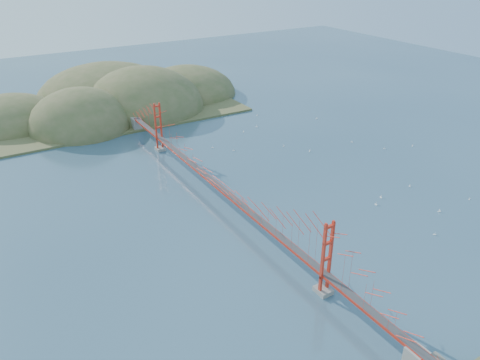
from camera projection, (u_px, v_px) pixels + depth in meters
ground at (221, 203)px, 89.30m from camera, size 320.00×320.00×0.00m
bridge at (220, 169)px, 86.28m from camera, size 2.20×94.40×12.00m
far_headlands at (119, 106)px, 142.74m from camera, size 84.00×58.00×25.00m
sailboat_11 at (352, 142)px, 116.62m from camera, size 0.59×0.59×0.62m
sailboat_12 at (213, 147)px, 113.50m from camera, size 0.53×0.53×0.58m
sailboat_7 at (257, 115)px, 134.90m from camera, size 0.51×0.47×0.58m
sailboat_9 at (413, 146)px, 114.37m from camera, size 0.59×0.59×0.62m
sailboat_6 at (435, 234)px, 79.42m from camera, size 0.56×0.56×0.59m
sailboat_2 at (439, 211)px, 86.26m from camera, size 0.61×0.60×0.69m
sailboat_8 at (284, 146)px, 114.27m from camera, size 0.51×0.50×0.57m
sailboat_5 at (384, 148)px, 112.85m from camera, size 0.55×0.55×0.62m
sailboat_14 at (381, 197)px, 91.07m from camera, size 0.65×0.65×0.74m
sailboat_17 at (317, 118)px, 132.25m from camera, size 0.63×0.55×0.72m
sailboat_0 at (376, 204)px, 88.59m from camera, size 0.56×0.64×0.73m
sailboat_16 at (234, 150)px, 111.90m from camera, size 0.60×0.60×0.63m
sailboat_13 at (469, 199)px, 90.37m from camera, size 0.53×0.51×0.59m
sailboat_15 at (257, 126)px, 126.52m from camera, size 0.53×0.61×0.70m
sailboat_4 at (310, 151)px, 111.43m from camera, size 0.70×0.70×0.74m
sailboat_extra_0 at (243, 132)px, 122.87m from camera, size 0.68×0.68×0.71m
sailboat_extra_1 at (410, 186)px, 95.31m from camera, size 0.55×0.55×0.59m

